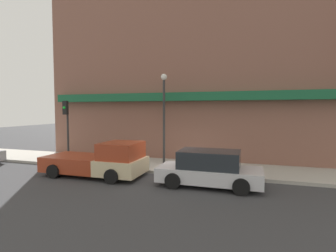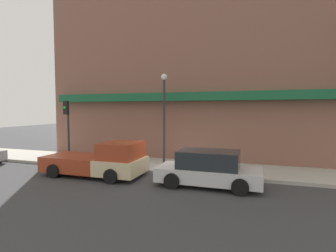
% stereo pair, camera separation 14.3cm
% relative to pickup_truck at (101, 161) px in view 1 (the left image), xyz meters
% --- Properties ---
extents(ground_plane, '(80.00, 80.00, 0.00)m').
position_rel_pickup_truck_xyz_m(ground_plane, '(3.24, 1.23, -0.75)').
color(ground_plane, '#38383A').
extents(sidewalk, '(36.00, 3.35, 0.16)m').
position_rel_pickup_truck_xyz_m(sidewalk, '(3.24, 2.90, -0.67)').
color(sidewalk, '#ADA89E').
rests_on(sidewalk, ground).
extents(building, '(19.80, 3.80, 11.89)m').
position_rel_pickup_truck_xyz_m(building, '(3.25, 6.06, 5.19)').
color(building, brown).
rests_on(building, ground).
extents(pickup_truck, '(5.02, 2.29, 1.71)m').
position_rel_pickup_truck_xyz_m(pickup_truck, '(0.00, 0.00, 0.00)').
color(pickup_truck, beige).
rests_on(pickup_truck, ground).
extents(parked_car, '(4.37, 2.01, 1.52)m').
position_rel_pickup_truck_xyz_m(parked_car, '(5.31, 0.00, -0.02)').
color(parked_car, silver).
rests_on(parked_car, ground).
extents(fire_hydrant, '(0.18, 0.18, 0.72)m').
position_rel_pickup_truck_xyz_m(fire_hydrant, '(0.21, 1.97, -0.23)').
color(fire_hydrant, yellow).
rests_on(fire_hydrant, sidewalk).
extents(street_lamp, '(0.36, 0.36, 5.12)m').
position_rel_pickup_truck_xyz_m(street_lamp, '(2.20, 3.18, 2.65)').
color(street_lamp, '#2D2D2D').
rests_on(street_lamp, sidewalk).
extents(traffic_light, '(0.28, 0.42, 3.61)m').
position_rel_pickup_truck_xyz_m(traffic_light, '(-3.37, 1.78, 1.89)').
color(traffic_light, '#2D2D2D').
rests_on(traffic_light, sidewalk).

